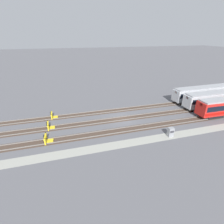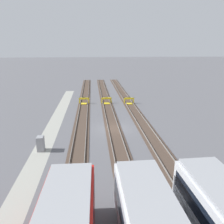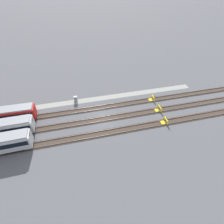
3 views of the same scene
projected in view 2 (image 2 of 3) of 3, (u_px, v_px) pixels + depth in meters
name	position (u px, v px, depth m)	size (l,w,h in m)	color
ground_plane	(113.00, 129.00, 29.74)	(400.00, 400.00, 0.00)	#5B5B60
service_walkway	(51.00, 131.00, 29.01)	(54.00, 2.00, 0.01)	#9E9E93
rail_track_nearest	(81.00, 130.00, 29.34)	(90.00, 2.23, 0.21)	#47382D
rail_track_near_inner	(113.00, 129.00, 29.72)	(90.00, 2.24, 0.21)	#47382D
rail_track_middle	(145.00, 128.00, 30.11)	(90.00, 2.23, 0.21)	#47382D
bumper_stop_nearest_track	(84.00, 101.00, 42.53)	(1.38, 2.01, 1.22)	yellow
bumper_stop_near_inner_track	(107.00, 101.00, 42.71)	(1.37, 2.01, 1.22)	yellow
bumper_stop_middle_track	(129.00, 101.00, 42.57)	(1.35, 2.00, 1.22)	yellow
electrical_cabinet	(41.00, 144.00, 23.41)	(0.90, 0.73, 1.60)	gray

